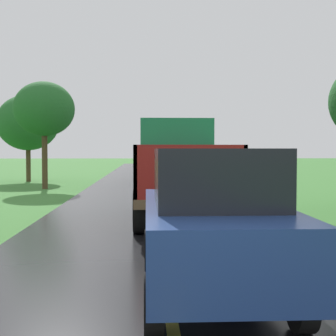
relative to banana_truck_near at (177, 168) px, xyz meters
name	(u,v)px	position (x,y,z in m)	size (l,w,h in m)	color
banana_truck_near	(177,168)	(0.00, 0.00, 0.00)	(2.38, 5.82, 2.80)	#2D2D30
banana_truck_far	(162,158)	(0.03, 13.56, 0.00)	(2.38, 5.81, 2.80)	#2D2D30
roadside_tree_mid_right	(28,123)	(-8.15, 15.91, 2.15)	(3.77, 3.77, 5.33)	#4C3823
roadside_tree_far_left	(44,109)	(-5.97, 10.45, 2.52)	(3.02, 3.02, 5.37)	#4C3823
following_car	(212,220)	(-0.04, -7.12, -0.40)	(1.74, 4.10, 1.92)	navy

